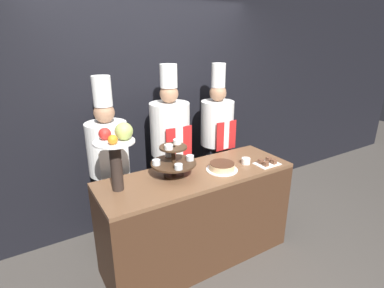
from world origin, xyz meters
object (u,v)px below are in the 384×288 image
(tiered_stand, at_px, (173,160))
(cake_square_tray, at_px, (267,162))
(chef_center_left, at_px, (170,145))
(fruit_pedestal, at_px, (117,148))
(chef_center_right, at_px, (217,138))
(cup_white, at_px, (246,161))
(cake_round, at_px, (222,167))
(chef_left, at_px, (109,163))

(tiered_stand, relative_size, cake_square_tray, 1.71)
(tiered_stand, relative_size, chef_center_left, 0.22)
(fruit_pedestal, distance_m, chef_center_right, 1.48)
(cup_white, bearing_deg, chef_center_right, 79.16)
(fruit_pedestal, bearing_deg, chef_center_right, 21.63)
(cake_round, distance_m, chef_left, 1.09)
(cake_square_tray, relative_size, chef_center_left, 0.13)
(chef_center_left, distance_m, chef_center_right, 0.61)
(cake_round, xyz_separation_m, chef_left, (-0.86, 0.67, -0.02))
(chef_center_left, bearing_deg, fruit_pedestal, -144.03)
(fruit_pedestal, bearing_deg, cake_square_tray, -10.12)
(tiered_stand, height_order, chef_center_left, chef_center_left)
(fruit_pedestal, distance_m, cake_round, 1.00)
(fruit_pedestal, relative_size, cup_white, 6.52)
(tiered_stand, bearing_deg, chef_left, 127.73)
(cake_square_tray, height_order, chef_center_right, chef_center_right)
(cake_round, xyz_separation_m, cup_white, (0.29, 0.00, -0.01))
(cup_white, relative_size, chef_center_left, 0.05)
(cake_round, height_order, cake_square_tray, cake_round)
(chef_left, height_order, chef_center_left, chef_center_left)
(fruit_pedestal, distance_m, chef_center_left, 0.96)
(chef_center_left, bearing_deg, cake_square_tray, -50.12)
(cake_round, xyz_separation_m, cake_square_tray, (0.46, -0.12, -0.02))
(tiered_stand, height_order, chef_left, chef_left)
(cup_white, relative_size, cake_square_tray, 0.37)
(tiered_stand, height_order, cake_square_tray, tiered_stand)
(fruit_pedestal, height_order, cake_round, fruit_pedestal)
(fruit_pedestal, xyz_separation_m, cup_white, (1.22, -0.13, -0.33))
(tiered_stand, xyz_separation_m, cake_round, (0.44, -0.12, -0.12))
(chef_left, bearing_deg, cup_white, -29.99)
(cake_square_tray, distance_m, chef_center_right, 0.79)
(cake_round, distance_m, chef_center_left, 0.70)
(chef_center_right, bearing_deg, chef_left, -180.00)
(chef_center_left, xyz_separation_m, chef_center_right, (0.61, 0.00, -0.02))
(cake_square_tray, bearing_deg, cup_white, 145.29)
(cake_square_tray, bearing_deg, fruit_pedestal, 169.88)
(cake_round, relative_size, chef_center_left, 0.16)
(cup_white, bearing_deg, cake_round, -179.82)
(cake_round, relative_size, chef_left, 0.17)
(cake_round, bearing_deg, tiered_stand, 164.34)
(tiered_stand, xyz_separation_m, chef_center_right, (0.86, 0.54, -0.10))
(cake_square_tray, bearing_deg, chef_left, 149.38)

